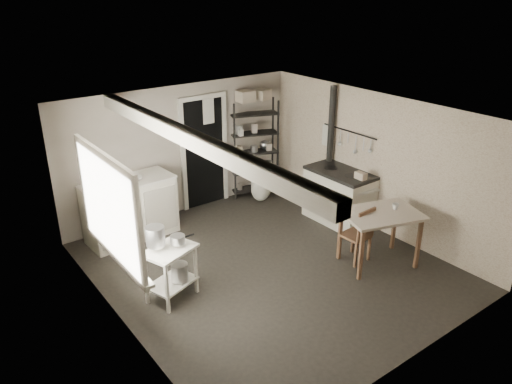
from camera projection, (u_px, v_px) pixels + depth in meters
floor at (268, 266)px, 7.42m from camera, size 5.00×5.00×0.00m
ceiling at (270, 115)px, 6.51m from camera, size 5.00×5.00×0.00m
wall_back at (181, 150)px, 8.81m from camera, size 4.50×0.02×2.30m
wall_front at (419, 273)px, 5.13m from camera, size 4.50×0.02×2.30m
wall_left at (115, 242)px, 5.73m from camera, size 0.02×5.00×2.30m
wall_right at (376, 163)px, 8.21m from camera, size 0.02×5.00×2.30m
window at (107, 208)px, 5.75m from camera, size 0.12×1.76×1.28m
doorway at (205, 154)px, 9.09m from camera, size 0.96×0.10×2.08m
ceiling_beam at (190, 139)px, 5.89m from camera, size 0.18×5.00×0.18m
wallpaper_panel at (376, 163)px, 8.20m from camera, size 0.01×5.00×2.30m
utensil_rail at (349, 132)px, 8.46m from camera, size 0.06×1.20×0.44m
prep_table at (171, 272)px, 6.54m from camera, size 0.77×0.65×0.75m
stockpot at (155, 236)px, 6.31m from camera, size 0.26×0.26×0.26m
saucepan at (178, 239)px, 6.42m from camera, size 0.21×0.21×0.11m
bucket at (180, 272)px, 6.56m from camera, size 0.26×0.26×0.24m
base_cabinets at (131, 211)px, 8.10m from camera, size 1.55×0.73×0.99m
mixing_bowl at (136, 182)px, 7.95m from camera, size 0.34×0.34×0.07m
counter_cup at (106, 190)px, 7.61m from camera, size 0.14×0.14×0.09m
shelf_rack at (254, 148)px, 9.54m from camera, size 0.95×0.63×1.88m
shelf_jar at (241, 130)px, 9.19m from camera, size 0.08×0.08×0.18m
storage_box_a at (246, 94)px, 9.02m from camera, size 0.31×0.27×0.20m
storage_box_b at (262, 93)px, 9.23m from camera, size 0.34×0.32×0.18m
stove at (339, 198)px, 8.65m from camera, size 0.67×1.19×0.93m
stovepipe at (331, 125)px, 8.69m from camera, size 0.12×0.12×1.49m
side_ledge at (361, 207)px, 8.31m from camera, size 0.54×0.35×0.76m
oats_box at (361, 175)px, 8.09m from camera, size 0.12×0.19×0.28m
work_table at (378, 240)px, 7.36m from camera, size 1.28×1.07×0.84m
table_cup at (395, 211)px, 7.31m from camera, size 0.10×0.10×0.09m
chair at (356, 231)px, 7.41m from camera, size 0.39×0.41×0.89m
flour_sack at (261, 189)px, 9.53m from camera, size 0.47×0.43×0.49m
floor_crock at (356, 233)px, 8.21m from camera, size 0.14×0.14×0.14m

